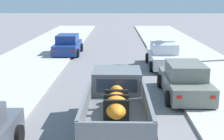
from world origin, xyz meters
TOP-DOWN VIEW (x-y plane):
  - sidewalk_left at (-5.66, 12.00)m, footprint 5.32×60.00m
  - sidewalk_right at (5.66, 12.00)m, footprint 5.32×60.00m
  - curb_left at (-4.39, 12.00)m, footprint 0.16×60.00m
  - curb_right at (4.39, 12.00)m, footprint 0.16×60.00m
  - pickup_truck at (0.35, 5.49)m, footprint 2.24×5.22m
  - car_left_near at (3.33, 15.16)m, footprint 2.02×4.26m
  - car_left_far at (-3.47, 19.41)m, footprint 2.04×4.27m
  - car_right_far at (3.38, 9.34)m, footprint 2.04×4.27m

SIDE VIEW (x-z plane):
  - curb_left at x=-4.39m, z-range 0.00..0.10m
  - curb_right at x=4.39m, z-range 0.00..0.10m
  - sidewalk_left at x=-5.66m, z-range 0.00..0.12m
  - sidewalk_right at x=5.66m, z-range 0.00..0.12m
  - car_left_near at x=3.33m, z-range -0.06..1.48m
  - car_left_far at x=-3.47m, z-range -0.06..1.48m
  - car_right_far at x=3.38m, z-range -0.06..1.48m
  - pickup_truck at x=0.35m, z-range -0.09..1.71m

